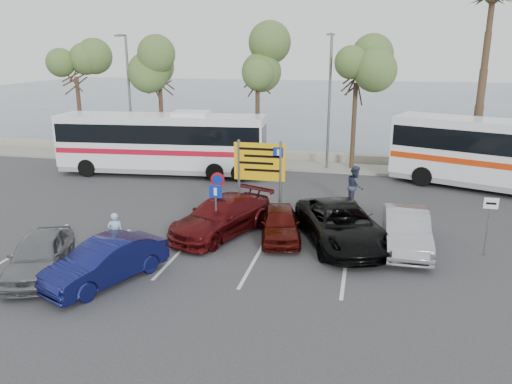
% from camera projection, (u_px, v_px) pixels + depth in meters
% --- Properties ---
extents(ground, '(120.00, 120.00, 0.00)m').
position_uv_depth(ground, '(216.00, 248.00, 18.92)').
color(ground, '#323235').
rests_on(ground, ground).
extents(kerb_strip, '(44.00, 2.40, 0.15)m').
position_uv_depth(kerb_strip, '(280.00, 165.00, 32.02)').
color(kerb_strip, gray).
rests_on(kerb_strip, ground).
extents(seawall, '(48.00, 0.80, 0.60)m').
position_uv_depth(seawall, '(285.00, 156.00, 33.83)').
color(seawall, gray).
rests_on(seawall, ground).
extents(sea, '(140.00, 140.00, 0.00)m').
position_uv_depth(sea, '(334.00, 99.00, 75.15)').
color(sea, '#39485B').
rests_on(sea, ground).
extents(tree_far_left, '(3.20, 3.20, 7.60)m').
position_uv_depth(tree_far_left, '(75.00, 63.00, 33.27)').
color(tree_far_left, '#382619').
rests_on(tree_far_left, kerb_strip).
extents(tree_left, '(3.20, 3.20, 7.20)m').
position_uv_depth(tree_left, '(159.00, 69.00, 32.08)').
color(tree_left, '#382619').
rests_on(tree_left, kerb_strip).
extents(tree_mid, '(3.20, 3.20, 8.00)m').
position_uv_depth(tree_mid, '(258.00, 59.00, 30.52)').
color(tree_mid, '#382619').
rests_on(tree_mid, kerb_strip).
extents(tree_right, '(3.20, 3.20, 7.40)m').
position_uv_depth(tree_right, '(357.00, 68.00, 29.38)').
color(tree_right, '#382619').
rests_on(tree_right, kerb_strip).
extents(street_lamp_left, '(0.45, 1.15, 8.01)m').
position_uv_depth(street_lamp_left, '(129.00, 91.00, 32.44)').
color(street_lamp_left, slate).
rests_on(street_lamp_left, kerb_strip).
extents(street_lamp_right, '(0.45, 1.15, 8.01)m').
position_uv_depth(street_lamp_right, '(329.00, 95.00, 29.68)').
color(street_lamp_right, slate).
rests_on(street_lamp_right, kerb_strip).
extents(direction_sign, '(2.20, 0.12, 3.60)m').
position_uv_depth(direction_sign, '(260.00, 168.00, 21.03)').
color(direction_sign, slate).
rests_on(direction_sign, ground).
extents(sign_no_stop, '(0.60, 0.08, 2.35)m').
position_uv_depth(sign_no_stop, '(218.00, 190.00, 20.85)').
color(sign_no_stop, slate).
rests_on(sign_no_stop, ground).
extents(sign_parking, '(0.50, 0.07, 2.25)m').
position_uv_depth(sign_parking, '(216.00, 205.00, 19.30)').
color(sign_parking, slate).
rests_on(sign_parking, ground).
extents(sign_taxi, '(0.50, 0.07, 2.20)m').
position_uv_depth(sign_taxi, '(489.00, 219.00, 17.85)').
color(sign_taxi, slate).
rests_on(sign_taxi, ground).
extents(lane_markings, '(12.02, 4.20, 0.01)m').
position_uv_depth(lane_markings, '(178.00, 255.00, 18.23)').
color(lane_markings, silver).
rests_on(lane_markings, ground).
extents(coach_bus_left, '(12.38, 3.71, 3.80)m').
position_uv_depth(coach_bus_left, '(162.00, 145.00, 29.59)').
color(coach_bus_left, white).
rests_on(coach_bus_left, ground).
extents(car_silver_a, '(3.01, 4.46, 1.41)m').
position_uv_depth(car_silver_a, '(39.00, 255.00, 16.51)').
color(car_silver_a, slate).
rests_on(car_silver_a, ground).
extents(car_blue, '(3.04, 4.46, 1.39)m').
position_uv_depth(car_blue, '(105.00, 262.00, 16.00)').
color(car_blue, '#10144C').
rests_on(car_blue, ground).
extents(car_maroon, '(3.90, 5.55, 1.49)m').
position_uv_depth(car_maroon, '(221.00, 216.00, 20.16)').
color(car_maroon, '#540E0F').
rests_on(car_maroon, ground).
extents(car_red, '(2.29, 3.99, 1.28)m').
position_uv_depth(car_red, '(280.00, 223.00, 19.68)').
color(car_red, '#410D09').
rests_on(car_red, ground).
extents(suv_black, '(4.43, 6.19, 1.57)m').
position_uv_depth(suv_black, '(341.00, 225.00, 19.13)').
color(suv_black, black).
rests_on(suv_black, ground).
extents(car_silver_b, '(1.66, 4.55, 1.49)m').
position_uv_depth(car_silver_b, '(406.00, 230.00, 18.64)').
color(car_silver_b, '#98989D').
rests_on(car_silver_b, ground).
extents(pedestrian_near, '(0.67, 0.56, 1.56)m').
position_uv_depth(pedestrian_near, '(115.00, 233.00, 18.26)').
color(pedestrian_near, '#9CC0E4').
rests_on(pedestrian_near, ground).
extents(pedestrian_far, '(0.88, 1.06, 1.98)m').
position_uv_depth(pedestrian_far, '(355.00, 186.00, 23.69)').
color(pedestrian_far, '#363C51').
rests_on(pedestrian_far, ground).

